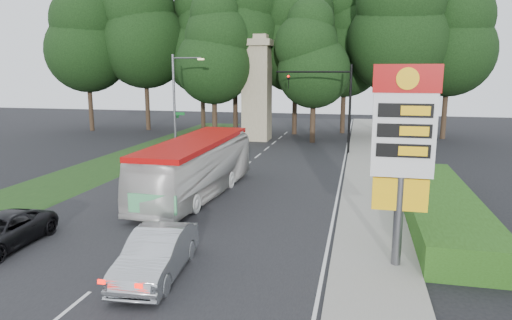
% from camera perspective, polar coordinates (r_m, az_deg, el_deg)
% --- Properties ---
extents(ground, '(120.00, 120.00, 0.00)m').
position_cam_1_polar(ground, '(16.85, -16.29, -12.59)').
color(ground, black).
rests_on(ground, ground).
extents(road_surface, '(14.00, 80.00, 0.02)m').
position_cam_1_polar(road_surface, '(27.38, -4.09, -3.00)').
color(road_surface, black).
rests_on(road_surface, ground).
extents(sidewalk_right, '(3.00, 80.00, 0.12)m').
position_cam_1_polar(sidewalk_right, '(26.25, 14.00, -3.81)').
color(sidewalk_right, gray).
rests_on(sidewalk_right, ground).
extents(grass_verge_left, '(5.00, 50.00, 0.02)m').
position_cam_1_polar(grass_verge_left, '(36.45, -15.74, 0.13)').
color(grass_verge_left, '#193814').
rests_on(grass_verge_left, ground).
extents(hedge, '(3.00, 14.00, 1.20)m').
position_cam_1_polar(hedge, '(22.54, 21.91, -5.30)').
color(hedge, '#224612').
rests_on(hedge, ground).
extents(gas_station_pylon, '(2.10, 0.45, 6.85)m').
position_cam_1_polar(gas_station_pylon, '(15.62, 17.92, 2.48)').
color(gas_station_pylon, '#59595E').
rests_on(gas_station_pylon, ground).
extents(traffic_signal_mast, '(6.10, 0.35, 7.20)m').
position_cam_1_polar(traffic_signal_mast, '(37.51, 9.68, 7.86)').
color(traffic_signal_mast, black).
rests_on(traffic_signal_mast, ground).
extents(streetlight_signs, '(2.75, 0.98, 8.00)m').
position_cam_1_polar(streetlight_signs, '(38.43, -9.90, 7.58)').
color(streetlight_signs, '#59595E').
rests_on(streetlight_signs, ground).
extents(monument, '(3.00, 3.00, 10.05)m').
position_cam_1_polar(monument, '(44.52, 0.11, 9.04)').
color(monument, gray).
rests_on(monument, ground).
extents(tree_far_west, '(8.96, 8.96, 17.60)m').
position_cam_1_polar(tree_far_west, '(55.29, -20.51, 14.53)').
color(tree_far_west, '#2D2116').
rests_on(tree_far_west, ground).
extents(tree_west_mid, '(9.80, 9.80, 19.25)m').
position_cam_1_polar(tree_west_mid, '(54.17, -13.84, 16.05)').
color(tree_west_mid, '#2D2116').
rests_on(tree_west_mid, ground).
extents(tree_west_near, '(8.40, 8.40, 16.50)m').
position_cam_1_polar(tree_west_near, '(53.56, -6.83, 14.55)').
color(tree_west_near, '#2D2116').
rests_on(tree_west_near, ground).
extents(tree_center_left, '(10.08, 10.08, 19.80)m').
position_cam_1_polar(tree_center_left, '(48.44, -2.70, 17.38)').
color(tree_center_left, '#2D2116').
rests_on(tree_center_left, ground).
extents(tree_center_right, '(9.24, 9.24, 18.15)m').
position_cam_1_polar(tree_center_right, '(49.08, 5.01, 16.09)').
color(tree_center_right, '#2D2116').
rests_on(tree_center_right, ground).
extents(tree_east_near, '(8.12, 8.12, 15.95)m').
position_cam_1_polar(tree_east_near, '(50.53, 11.11, 14.26)').
color(tree_east_near, '#2D2116').
rests_on(tree_east_near, ground).
extents(tree_east_mid, '(9.52, 9.52, 18.70)m').
position_cam_1_polar(tree_east_mid, '(46.76, 17.41, 16.32)').
color(tree_east_mid, '#2D2116').
rests_on(tree_east_mid, ground).
extents(tree_far_east, '(8.68, 8.68, 17.05)m').
position_cam_1_polar(tree_far_east, '(49.24, 23.15, 14.48)').
color(tree_far_east, '#2D2116').
rests_on(tree_far_east, ground).
extents(tree_monument_left, '(7.28, 7.28, 14.30)m').
position_cam_1_polar(tree_monument_left, '(44.64, -5.34, 13.58)').
color(tree_monument_left, '#2D2116').
rests_on(tree_monument_left, ground).
extents(tree_monument_right, '(6.72, 6.72, 13.20)m').
position_cam_1_polar(tree_monument_right, '(43.14, 7.29, 12.75)').
color(tree_monument_right, '#2D2116').
rests_on(tree_monument_right, ground).
extents(transit_bus, '(3.20, 11.21, 3.09)m').
position_cam_1_polar(transit_bus, '(24.60, -7.45, -1.00)').
color(transit_bus, silver).
rests_on(transit_bus, ground).
extents(sedan_silver, '(2.04, 4.77, 1.53)m').
position_cam_1_polar(sedan_silver, '(15.54, -12.31, -11.39)').
color(sedan_silver, '#AFB2B7').
rests_on(sedan_silver, ground).
extents(suv_charcoal, '(2.27, 4.68, 1.28)m').
position_cam_1_polar(suv_charcoal, '(19.99, -29.35, -7.86)').
color(suv_charcoal, black).
rests_on(suv_charcoal, ground).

